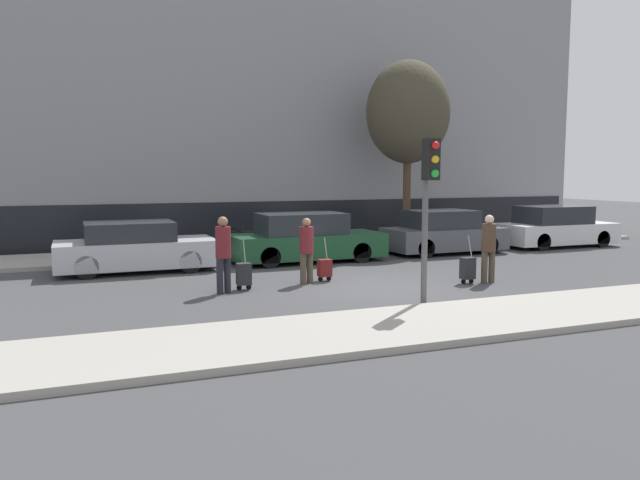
# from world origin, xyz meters

# --- Properties ---
(ground_plane) EXTENTS (80.00, 80.00, 0.00)m
(ground_plane) POSITION_xyz_m (0.00, 0.00, 0.00)
(ground_plane) COLOR #424244
(sidewalk_near) EXTENTS (28.00, 2.50, 0.12)m
(sidewalk_near) POSITION_xyz_m (0.00, -3.75, 0.06)
(sidewalk_near) COLOR #A39E93
(sidewalk_near) RESTS_ON ground_plane
(sidewalk_far) EXTENTS (28.00, 3.00, 0.12)m
(sidewalk_far) POSITION_xyz_m (0.00, 7.00, 0.06)
(sidewalk_far) COLOR #A39E93
(sidewalk_far) RESTS_ON ground_plane
(building_facade) EXTENTS (28.00, 3.27, 10.64)m
(building_facade) POSITION_xyz_m (0.00, 10.80, 5.31)
(building_facade) COLOR gray
(building_facade) RESTS_ON ground_plane
(parked_car_0) EXTENTS (4.17, 1.87, 1.35)m
(parked_car_0) POSITION_xyz_m (-5.16, 4.48, 0.64)
(parked_car_0) COLOR #B7BABF
(parked_car_0) RESTS_ON ground_plane
(parked_car_1) EXTENTS (4.57, 1.77, 1.46)m
(parked_car_1) POSITION_xyz_m (-0.23, 4.47, 0.68)
(parked_car_1) COLOR #194728
(parked_car_1) RESTS_ON ground_plane
(parked_car_2) EXTENTS (3.91, 1.85, 1.43)m
(parked_car_2) POSITION_xyz_m (4.68, 4.64, 0.66)
(parked_car_2) COLOR #4C5156
(parked_car_2) RESTS_ON ground_plane
(parked_car_3) EXTENTS (4.32, 1.82, 1.47)m
(parked_car_3) POSITION_xyz_m (9.47, 4.70, 0.68)
(parked_car_3) COLOR silver
(parked_car_3) RESTS_ON ground_plane
(pedestrian_left) EXTENTS (0.34, 0.34, 1.71)m
(pedestrian_left) POSITION_xyz_m (-3.64, 0.57, 0.97)
(pedestrian_left) COLOR #23232D
(pedestrian_left) RESTS_ON ground_plane
(trolley_left) EXTENTS (0.34, 0.29, 1.16)m
(trolley_left) POSITION_xyz_m (-3.13, 0.77, 0.37)
(trolley_left) COLOR #262628
(trolley_left) RESTS_ON ground_plane
(pedestrian_center) EXTENTS (0.34, 0.34, 1.59)m
(pedestrian_center) POSITION_xyz_m (-1.50, 1.01, 0.89)
(pedestrian_center) COLOR #4C4233
(pedestrian_center) RESTS_ON ground_plane
(trolley_center) EXTENTS (0.34, 0.29, 1.08)m
(trolley_center) POSITION_xyz_m (-0.97, 1.16, 0.33)
(trolley_center) COLOR maroon
(trolley_center) RESTS_ON ground_plane
(pedestrian_right) EXTENTS (0.35, 0.34, 1.65)m
(pedestrian_right) POSITION_xyz_m (2.63, -0.52, 0.94)
(pedestrian_right) COLOR #4C4233
(pedestrian_right) RESTS_ON ground_plane
(trolley_right) EXTENTS (0.34, 0.29, 1.18)m
(trolley_right) POSITION_xyz_m (2.08, -0.47, 0.38)
(trolley_right) COLOR #262628
(trolley_right) RESTS_ON ground_plane
(traffic_light) EXTENTS (0.28, 0.47, 3.32)m
(traffic_light) POSITION_xyz_m (-0.23, -2.37, 2.38)
(traffic_light) COLOR #515154
(traffic_light) RESTS_ON ground_plane
(parked_bicycle) EXTENTS (1.77, 0.06, 0.96)m
(parked_bicycle) POSITION_xyz_m (-1.22, 7.39, 0.49)
(parked_bicycle) COLOR black
(parked_bicycle) RESTS_ON sidewalk_far
(bare_tree_near_crossing) EXTENTS (2.99, 2.99, 6.52)m
(bare_tree_near_crossing) POSITION_xyz_m (4.61, 6.93, 4.79)
(bare_tree_near_crossing) COLOR #4C3826
(bare_tree_near_crossing) RESTS_ON sidewalk_far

